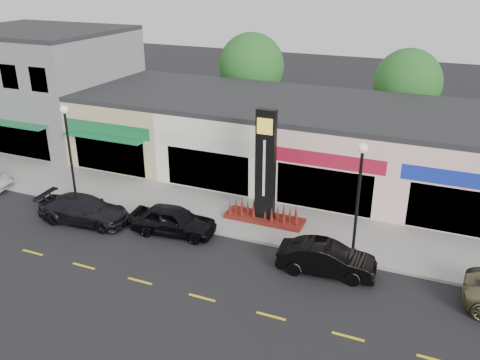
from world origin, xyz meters
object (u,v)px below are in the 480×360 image
(lamp_east_near, at_px, (359,190))
(car_black_sedan, at_px, (173,220))
(pylon_sign, at_px, (265,183))
(car_black_conv, at_px, (327,259))
(lamp_west_near, at_px, (69,143))
(car_dark_sedan, at_px, (84,210))

(lamp_east_near, bearing_deg, car_black_sedan, -172.26)
(pylon_sign, height_order, car_black_conv, pylon_sign)
(lamp_west_near, relative_size, pylon_sign, 0.91)
(car_black_sedan, xyz_separation_m, car_black_conv, (7.99, -0.49, -0.04))
(car_dark_sedan, bearing_deg, pylon_sign, -72.90)
(pylon_sign, bearing_deg, car_black_sedan, -142.77)
(lamp_east_near, xyz_separation_m, car_dark_sedan, (-13.74, -1.97, -2.76))
(car_black_conv, bearing_deg, car_black_sedan, 81.06)
(lamp_east_near, height_order, car_black_sedan, lamp_east_near)
(lamp_west_near, relative_size, car_black_conv, 1.28)
(car_black_conv, bearing_deg, lamp_west_near, 78.22)
(car_dark_sedan, distance_m, car_black_conv, 12.92)
(lamp_west_near, distance_m, car_black_sedan, 7.79)
(car_black_sedan, bearing_deg, lamp_east_near, -88.85)
(pylon_sign, height_order, car_black_sedan, pylon_sign)
(lamp_east_near, height_order, car_dark_sedan, lamp_east_near)
(car_black_sedan, bearing_deg, lamp_west_near, 73.96)
(lamp_west_near, relative_size, lamp_east_near, 1.00)
(lamp_east_near, relative_size, car_black_sedan, 1.26)
(lamp_west_near, bearing_deg, car_black_conv, -6.34)
(car_black_conv, bearing_deg, car_dark_sedan, 85.82)
(pylon_sign, xyz_separation_m, car_black_sedan, (-3.81, -2.89, -1.53))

